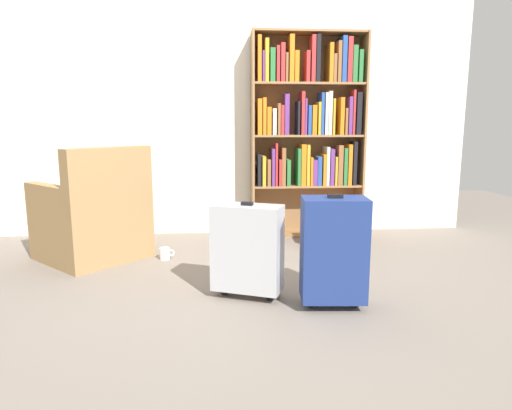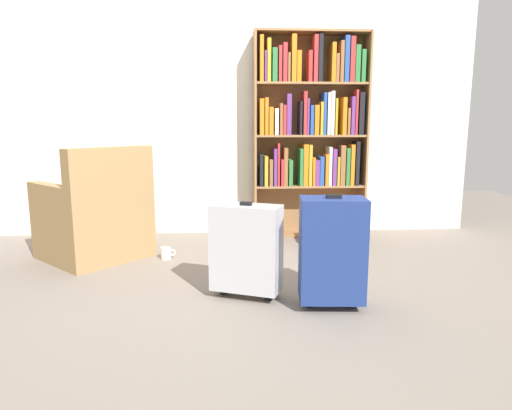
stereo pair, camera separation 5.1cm
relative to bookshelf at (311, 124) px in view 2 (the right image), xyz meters
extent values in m
plane|color=slate|center=(-0.80, -1.54, -1.07)|extent=(8.43, 8.43, 0.00)
cube|color=silver|center=(-0.80, 0.20, 0.23)|extent=(4.82, 0.10, 2.60)
cube|color=olive|center=(-0.52, -0.01, -0.12)|extent=(0.02, 0.27, 1.89)
cube|color=olive|center=(0.52, -0.01, -0.12)|extent=(0.02, 0.27, 1.89)
cube|color=olive|center=(0.00, 0.12, -0.12)|extent=(1.06, 0.02, 1.89)
cube|color=olive|center=(0.00, -0.01, -1.06)|extent=(1.02, 0.25, 0.02)
cube|color=olive|center=(0.00, -0.01, -0.58)|extent=(1.02, 0.25, 0.02)
cube|color=olive|center=(0.00, -0.01, -0.11)|extent=(1.02, 0.25, 0.02)
cube|color=olive|center=(0.00, -0.01, 0.36)|extent=(1.02, 0.25, 0.02)
cube|color=olive|center=(0.00, -0.01, 0.82)|extent=(1.02, 0.25, 0.02)
cube|color=black|center=(-0.47, -0.04, -0.43)|extent=(0.03, 0.17, 0.30)
cube|color=gold|center=(-0.42, -0.04, -0.44)|extent=(0.03, 0.19, 0.28)
cube|color=brown|center=(-0.38, -0.04, -0.45)|extent=(0.03, 0.19, 0.25)
cube|color=#66337F|center=(-0.34, -0.02, -0.40)|extent=(0.03, 0.22, 0.35)
cube|color=#B22D2D|center=(-0.31, -0.05, -0.37)|extent=(0.02, 0.16, 0.40)
cube|color=#B22D2D|center=(-0.27, -0.03, -0.45)|extent=(0.03, 0.20, 0.25)
cube|color=brown|center=(-0.24, -0.05, -0.40)|extent=(0.04, 0.17, 0.35)
cube|color=#2D7238|center=(-0.20, -0.02, -0.45)|extent=(0.03, 0.22, 0.24)
cube|color=#2D7238|center=(-0.10, -0.02, -0.40)|extent=(0.03, 0.21, 0.35)
cube|color=orange|center=(-0.06, -0.03, -0.38)|extent=(0.04, 0.19, 0.39)
cube|color=gold|center=(-0.01, -0.05, -0.38)|extent=(0.03, 0.16, 0.38)
cube|color=orange|center=(0.02, -0.05, -0.44)|extent=(0.02, 0.15, 0.26)
cube|color=#66337F|center=(0.05, -0.04, -0.45)|extent=(0.04, 0.18, 0.24)
cube|color=#264C99|center=(0.10, -0.05, -0.44)|extent=(0.04, 0.15, 0.27)
cube|color=orange|center=(0.14, -0.05, -0.43)|extent=(0.03, 0.17, 0.29)
cube|color=silver|center=(0.18, -0.02, -0.39)|extent=(0.03, 0.22, 0.36)
cube|color=#66337F|center=(0.22, -0.05, -0.40)|extent=(0.04, 0.16, 0.34)
cube|color=gold|center=(0.25, -0.04, -0.44)|extent=(0.02, 0.19, 0.27)
cube|color=brown|center=(0.29, -0.05, -0.39)|extent=(0.04, 0.16, 0.38)
cube|color=#2D7238|center=(0.34, -0.05, -0.40)|extent=(0.03, 0.16, 0.35)
cube|color=orange|center=(0.39, -0.04, -0.38)|extent=(0.04, 0.19, 0.38)
cube|color=black|center=(0.43, -0.05, -0.37)|extent=(0.03, 0.17, 0.41)
cube|color=orange|center=(-0.47, -0.03, 0.06)|extent=(0.04, 0.21, 0.32)
cube|color=orange|center=(-0.42, -0.02, 0.07)|extent=(0.03, 0.21, 0.33)
cube|color=orange|center=(-0.38, -0.03, 0.03)|extent=(0.04, 0.20, 0.25)
cube|color=silver|center=(-0.33, -0.04, 0.02)|extent=(0.03, 0.18, 0.24)
cube|color=brown|center=(-0.29, -0.05, 0.04)|extent=(0.02, 0.17, 0.28)
cube|color=#B22D2D|center=(-0.26, -0.04, 0.03)|extent=(0.03, 0.18, 0.27)
cube|color=#66337F|center=(-0.22, -0.06, 0.08)|extent=(0.04, 0.15, 0.37)
cube|color=black|center=(-0.11, -0.04, 0.05)|extent=(0.02, 0.18, 0.30)
cube|color=#B22D2D|center=(-0.07, -0.04, 0.10)|extent=(0.03, 0.19, 0.39)
cube|color=#66337F|center=(-0.04, -0.05, 0.06)|extent=(0.02, 0.15, 0.33)
cube|color=#264C99|center=(-0.01, -0.04, 0.03)|extent=(0.03, 0.18, 0.27)
cube|color=orange|center=(0.04, -0.03, 0.03)|extent=(0.04, 0.21, 0.27)
cube|color=gold|center=(0.08, -0.03, 0.05)|extent=(0.02, 0.19, 0.30)
cube|color=#264C99|center=(0.11, -0.02, 0.09)|extent=(0.03, 0.21, 0.38)
cube|color=silver|center=(0.15, -0.05, 0.09)|extent=(0.03, 0.16, 0.38)
cube|color=silver|center=(0.18, -0.03, 0.10)|extent=(0.03, 0.21, 0.39)
cube|color=gold|center=(0.22, -0.03, 0.06)|extent=(0.02, 0.21, 0.33)
cube|color=orange|center=(0.29, -0.03, 0.07)|extent=(0.04, 0.21, 0.34)
cube|color=brown|center=(0.34, -0.05, 0.02)|extent=(0.02, 0.16, 0.24)
cube|color=#66337F|center=(0.37, -0.03, 0.07)|extent=(0.03, 0.19, 0.35)
cube|color=#B22D2D|center=(0.41, -0.06, 0.10)|extent=(0.02, 0.15, 0.41)
cube|color=black|center=(0.45, -0.05, 0.09)|extent=(0.04, 0.16, 0.39)
cube|color=orange|center=(-0.47, -0.04, 0.57)|extent=(0.03, 0.18, 0.40)
cube|color=#66337F|center=(-0.43, -0.02, 0.51)|extent=(0.02, 0.22, 0.27)
cube|color=gold|center=(-0.40, -0.04, 0.56)|extent=(0.03, 0.17, 0.37)
cube|color=#2D7238|center=(-0.35, -0.02, 0.52)|extent=(0.04, 0.23, 0.29)
cube|color=#B22D2D|center=(-0.30, -0.02, 0.53)|extent=(0.03, 0.22, 0.31)
cube|color=#B22D2D|center=(-0.26, -0.02, 0.54)|extent=(0.04, 0.22, 0.34)
cube|color=brown|center=(-0.22, -0.02, 0.50)|extent=(0.02, 0.23, 0.25)
cube|color=orange|center=(-0.18, -0.04, 0.58)|extent=(0.04, 0.17, 0.41)
cube|color=orange|center=(-0.13, -0.02, 0.51)|extent=(0.04, 0.22, 0.27)
cube|color=#B22D2D|center=(-0.03, -0.05, 0.51)|extent=(0.03, 0.16, 0.27)
cube|color=#B22D2D|center=(0.02, -0.05, 0.58)|extent=(0.04, 0.15, 0.41)
cube|color=black|center=(0.06, -0.03, 0.58)|extent=(0.04, 0.21, 0.41)
cube|color=orange|center=(0.18, -0.03, 0.54)|extent=(0.04, 0.20, 0.34)
cube|color=brown|center=(0.22, -0.03, 0.50)|extent=(0.03, 0.21, 0.25)
cube|color=brown|center=(0.25, -0.04, 0.55)|extent=(0.03, 0.19, 0.36)
cube|color=#264C99|center=(0.30, -0.02, 0.58)|extent=(0.04, 0.23, 0.40)
cube|color=#B22D2D|center=(0.35, -0.05, 0.57)|extent=(0.04, 0.17, 0.40)
cube|color=#2D7238|center=(0.40, -0.02, 0.54)|extent=(0.04, 0.22, 0.32)
cube|color=#2D7238|center=(0.45, -0.02, 0.52)|extent=(0.04, 0.22, 0.29)
cube|color=#9E7A4C|center=(-1.87, -0.63, -0.87)|extent=(0.99, 0.99, 0.40)
cube|color=tan|center=(-1.87, -0.63, -0.63)|extent=(0.76, 0.76, 0.08)
cube|color=#9E7A4C|center=(-1.67, -0.83, -0.42)|extent=(0.58, 0.58, 0.50)
cube|color=#9E7A4C|center=(-1.66, -0.41, -0.56)|extent=(0.57, 0.56, 0.22)
cube|color=#9E7A4C|center=(-2.08, -0.84, -0.56)|extent=(0.57, 0.56, 0.22)
cylinder|color=white|center=(-1.29, -0.74, -1.02)|extent=(0.08, 0.08, 0.10)
torus|color=white|center=(-1.23, -0.74, -1.01)|extent=(0.06, 0.01, 0.06)
cube|color=black|center=(0.14, -0.36, -0.98)|extent=(0.36, 0.30, 0.18)
cube|color=#D85919|center=(0.14, -0.36, -0.88)|extent=(0.37, 0.31, 0.04)
cube|color=#B7BABF|center=(-0.68, -1.59, -0.75)|extent=(0.47, 0.34, 0.54)
cube|color=black|center=(-0.68, -1.59, -0.47)|extent=(0.08, 0.06, 0.02)
cylinder|color=black|center=(-0.82, -1.53, -1.04)|extent=(0.07, 0.07, 0.05)
cylinder|color=black|center=(-0.54, -1.64, -1.04)|extent=(0.07, 0.07, 0.05)
cube|color=navy|center=(-0.19, -1.78, -0.71)|extent=(0.39, 0.27, 0.61)
cube|color=black|center=(-0.19, -1.78, -0.40)|extent=(0.09, 0.05, 0.02)
cylinder|color=black|center=(-0.32, -1.77, -1.04)|extent=(0.05, 0.05, 0.05)
cylinder|color=black|center=(-0.06, -1.79, -1.04)|extent=(0.05, 0.05, 0.05)
camera|label=1|loc=(-0.85, -4.31, 0.01)|focal=32.08mm
camera|label=2|loc=(-0.80, -4.31, 0.01)|focal=32.08mm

